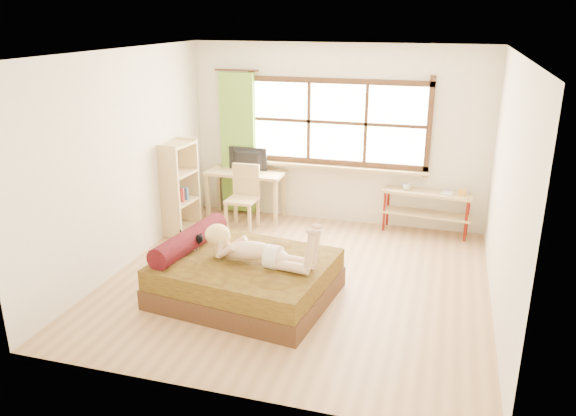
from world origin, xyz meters
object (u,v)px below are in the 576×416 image
(woman, at_px, (256,239))
(pipe_shelf, at_px, (427,203))
(bed, at_px, (242,276))
(chair, at_px, (244,193))
(bookshelf, at_px, (179,187))
(desk, at_px, (246,178))
(kitten, at_px, (190,240))

(woman, distance_m, pipe_shelf, 3.18)
(bed, bearing_deg, pipe_shelf, 61.63)
(chair, bearing_deg, bookshelf, -147.95)
(chair, relative_size, pipe_shelf, 0.74)
(desk, xyz_separation_m, pipe_shelf, (2.78, 0.12, -0.19))
(pipe_shelf, bearing_deg, chair, -164.66)
(kitten, relative_size, desk, 0.23)
(woman, height_order, pipe_shelf, woman)
(desk, bearing_deg, woman, -66.54)
(pipe_shelf, bearing_deg, bed, -120.98)
(woman, bearing_deg, kitten, 177.98)
(bookshelf, bearing_deg, woman, -38.53)
(pipe_shelf, bearing_deg, bookshelf, -159.25)
(chair, distance_m, bookshelf, 0.96)
(bed, height_order, kitten, bed)
(kitten, xyz_separation_m, bookshelf, (-0.91, 1.55, 0.11))
(bed, xyz_separation_m, woman, (0.20, -0.06, 0.50))
(chair, bearing_deg, woman, -65.43)
(chair, height_order, pipe_shelf, chair)
(chair, relative_size, bookshelf, 0.70)
(woman, relative_size, desk, 1.07)
(desk, height_order, bookshelf, bookshelf)
(desk, xyz_separation_m, chair, (0.10, -0.36, -0.13))
(bed, relative_size, chair, 2.16)
(bed, bearing_deg, kitten, 179.84)
(woman, distance_m, bookshelf, 2.46)
(pipe_shelf, bearing_deg, desk, -172.40)
(kitten, relative_size, pipe_shelf, 0.22)
(kitten, height_order, desk, desk)
(chair, xyz_separation_m, bookshelf, (-0.81, -0.49, 0.16))
(bed, height_order, chair, chair)
(bed, xyz_separation_m, pipe_shelf, (1.91, 2.61, 0.21))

